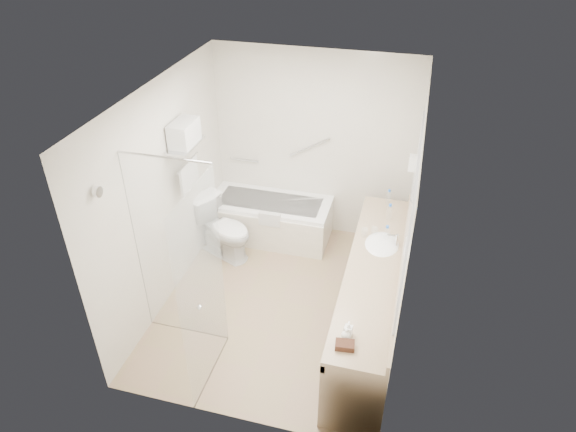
% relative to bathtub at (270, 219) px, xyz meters
% --- Properties ---
extents(floor, '(3.20, 3.20, 0.00)m').
position_rel_bathtub_xyz_m(floor, '(0.50, -1.24, -0.28)').
color(floor, '#9A7D5F').
rests_on(floor, ground).
extents(ceiling, '(2.60, 3.20, 0.10)m').
position_rel_bathtub_xyz_m(ceiling, '(0.50, -1.24, 2.22)').
color(ceiling, silver).
rests_on(ceiling, wall_back).
extents(wall_back, '(2.60, 0.10, 2.50)m').
position_rel_bathtub_xyz_m(wall_back, '(0.50, 0.36, 0.97)').
color(wall_back, beige).
rests_on(wall_back, ground).
extents(wall_front, '(2.60, 0.10, 2.50)m').
position_rel_bathtub_xyz_m(wall_front, '(0.50, -2.84, 0.97)').
color(wall_front, beige).
rests_on(wall_front, ground).
extents(wall_left, '(0.10, 3.20, 2.50)m').
position_rel_bathtub_xyz_m(wall_left, '(-0.80, -1.24, 0.97)').
color(wall_left, beige).
rests_on(wall_left, ground).
extents(wall_right, '(0.10, 3.20, 2.50)m').
position_rel_bathtub_xyz_m(wall_right, '(1.80, -1.24, 0.97)').
color(wall_right, beige).
rests_on(wall_right, ground).
extents(bathtub, '(1.60, 0.73, 0.59)m').
position_rel_bathtub_xyz_m(bathtub, '(0.00, 0.00, 0.00)').
color(bathtub, white).
rests_on(bathtub, floor).
extents(grab_bar_short, '(0.40, 0.03, 0.03)m').
position_rel_bathtub_xyz_m(grab_bar_short, '(-0.45, 0.32, 0.67)').
color(grab_bar_short, silver).
rests_on(grab_bar_short, wall_back).
extents(grab_bar_long, '(0.53, 0.03, 0.33)m').
position_rel_bathtub_xyz_m(grab_bar_long, '(0.45, 0.32, 0.97)').
color(grab_bar_long, silver).
rests_on(grab_bar_long, wall_back).
extents(shower_enclosure, '(0.96, 0.91, 2.11)m').
position_rel_bathtub_xyz_m(shower_enclosure, '(-0.13, -2.16, 0.79)').
color(shower_enclosure, silver).
rests_on(shower_enclosure, floor).
extents(towel_shelf, '(0.24, 0.55, 0.81)m').
position_rel_bathtub_xyz_m(towel_shelf, '(-0.67, -0.89, 1.48)').
color(towel_shelf, silver).
rests_on(towel_shelf, wall_left).
extents(vanity_counter, '(0.55, 2.70, 0.95)m').
position_rel_bathtub_xyz_m(vanity_counter, '(1.52, -1.39, 0.36)').
color(vanity_counter, tan).
rests_on(vanity_counter, floor).
extents(sink, '(0.40, 0.52, 0.14)m').
position_rel_bathtub_xyz_m(sink, '(1.55, -0.99, 0.54)').
color(sink, white).
rests_on(sink, vanity_counter).
extents(faucet, '(0.03, 0.03, 0.14)m').
position_rel_bathtub_xyz_m(faucet, '(1.70, -0.99, 0.65)').
color(faucet, silver).
rests_on(faucet, vanity_counter).
extents(mirror, '(0.02, 2.00, 1.20)m').
position_rel_bathtub_xyz_m(mirror, '(1.79, -1.39, 1.27)').
color(mirror, silver).
rests_on(mirror, wall_right).
extents(hairdryer_unit, '(0.08, 0.10, 0.18)m').
position_rel_bathtub_xyz_m(hairdryer_unit, '(1.75, -0.19, 1.17)').
color(hairdryer_unit, white).
rests_on(hairdryer_unit, wall_right).
extents(toilet, '(0.91, 0.73, 0.78)m').
position_rel_bathtub_xyz_m(toilet, '(-0.45, -0.54, 0.11)').
color(toilet, white).
rests_on(toilet, floor).
extents(amenity_basket, '(0.17, 0.13, 0.05)m').
position_rel_bathtub_xyz_m(amenity_basket, '(1.41, -2.53, 0.60)').
color(amenity_basket, '#402317').
rests_on(amenity_basket, vanity_counter).
extents(soap_bottle_a, '(0.09, 0.16, 0.07)m').
position_rel_bathtub_xyz_m(soap_bottle_a, '(1.41, -2.39, 0.61)').
color(soap_bottle_a, white).
rests_on(soap_bottle_a, vanity_counter).
extents(soap_bottle_b, '(0.10, 0.12, 0.08)m').
position_rel_bathtub_xyz_m(soap_bottle_b, '(1.40, -2.42, 0.62)').
color(soap_bottle_b, white).
rests_on(soap_bottle_b, vanity_counter).
extents(water_bottle_left, '(0.06, 0.06, 0.20)m').
position_rel_bathtub_xyz_m(water_bottle_left, '(1.59, -0.92, 0.66)').
color(water_bottle_left, silver).
rests_on(water_bottle_left, vanity_counter).
extents(water_bottle_mid, '(0.06, 0.06, 0.19)m').
position_rel_bathtub_xyz_m(water_bottle_mid, '(1.53, -0.14, 0.66)').
color(water_bottle_mid, silver).
rests_on(water_bottle_mid, vanity_counter).
extents(water_bottle_right, '(0.06, 0.06, 0.21)m').
position_rel_bathtub_xyz_m(water_bottle_right, '(1.58, -0.49, 0.67)').
color(water_bottle_right, silver).
rests_on(water_bottle_right, vanity_counter).
extents(drinking_glass_near, '(0.09, 0.09, 0.09)m').
position_rel_bathtub_xyz_m(drinking_glass_near, '(1.45, -0.83, 0.62)').
color(drinking_glass_near, silver).
rests_on(drinking_glass_near, vanity_counter).
extents(drinking_glass_far, '(0.10, 0.10, 0.09)m').
position_rel_bathtub_xyz_m(drinking_glass_far, '(1.35, -0.89, 0.62)').
color(drinking_glass_far, silver).
rests_on(drinking_glass_far, vanity_counter).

